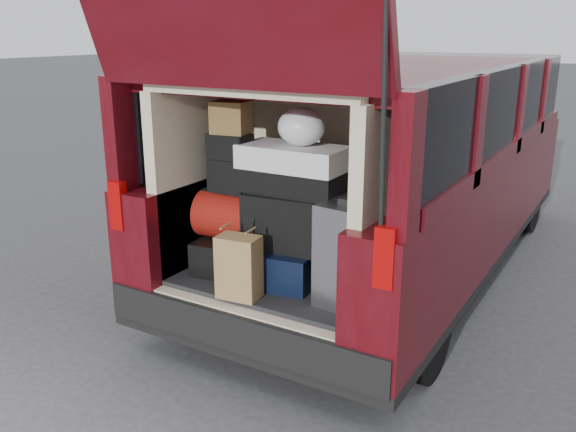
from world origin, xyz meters
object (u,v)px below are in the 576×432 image
Objects in this scene: silver_roller at (349,252)px; twotone_duffel at (293,169)px; kraft_bag at (239,267)px; backpack at (230,163)px; navy_hardshell at (286,262)px; red_duffel at (234,216)px; black_soft_case at (285,221)px; black_hardshell at (236,251)px.

silver_roller is 0.93× the size of twotone_duffel.
kraft_bag is at bearing -145.84° from silver_roller.
backpack is 0.58× the size of twotone_duffel.
kraft_bag reaches higher than navy_hardshell.
red_duffel is at bearing -175.73° from silver_roller.
black_soft_case reaches higher than navy_hardshell.
kraft_bag is at bearing -112.72° from black_soft_case.
black_hardshell is 1.17× the size of red_duffel.
kraft_bag is (0.29, -0.37, 0.08)m from black_hardshell.
backpack is at bearing -106.73° from black_hardshell.
kraft_bag is 0.68m from backpack.
silver_roller is at bearing -12.54° from black_soft_case.
backpack is at bearing 143.63° from red_duffel.
twotone_duffel is at bearing -3.34° from black_hardshell.
silver_roller reaches higher than black_hardshell.
black_hardshell is 0.92× the size of silver_roller.
red_duffel is (-0.35, -0.05, 0.25)m from navy_hardshell.
silver_roller reaches higher than black_soft_case.
silver_roller is 1.58× the size of kraft_bag.
twotone_duffel reaches higher than black_soft_case.
black_hardshell is at bearing 171.20° from navy_hardshell.
silver_roller is (0.84, -0.08, 0.19)m from black_hardshell.
black_hardshell is 0.48m from black_soft_case.
black_soft_case is 0.50m from backpack.
twotone_duffel is at bearing 66.57° from kraft_bag.
red_duffel is at bearing 122.01° from kraft_bag.
red_duffel is 1.25× the size of backpack.
backpack reaches higher than black_hardshell.
red_duffel reaches higher than kraft_bag.
navy_hardshell is 1.38× the size of backpack.
navy_hardshell is 1.09× the size of black_soft_case.
silver_roller is at bearing -7.96° from red_duffel.
red_duffel is 0.99× the size of black_soft_case.
kraft_bag is at bearing -107.38° from twotone_duffel.
kraft_bag is 0.45m from red_duffel.
black_soft_case is (0.36, 0.02, 0.02)m from red_duffel.
red_duffel is 0.73× the size of twotone_duffel.
twotone_duffel is at bearing 8.50° from backpack.
black_soft_case is at bearing -179.83° from silver_roller.
twotone_duffel reaches higher than red_duffel.
silver_roller reaches higher than kraft_bag.
navy_hardshell is at bearing 97.67° from black_soft_case.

